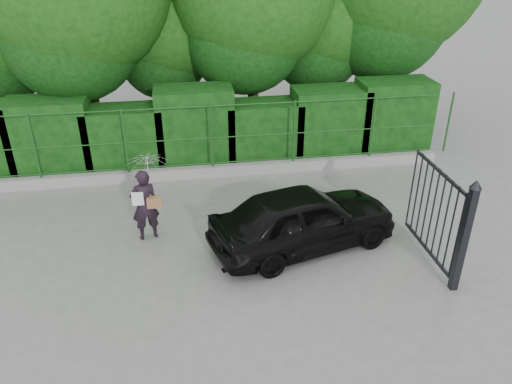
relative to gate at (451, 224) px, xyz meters
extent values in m
plane|color=gray|center=(-4.60, 0.72, -1.19)|extent=(80.00, 80.00, 0.00)
cube|color=#9E9E99|center=(-4.60, 5.22, -1.04)|extent=(14.00, 0.25, 0.30)
cylinder|color=#1D531B|center=(-8.80, 5.22, 0.01)|extent=(0.06, 0.06, 1.80)
cylinder|color=#1D531B|center=(-6.50, 5.22, 0.01)|extent=(0.06, 0.06, 1.80)
cylinder|color=#1D531B|center=(-4.20, 5.22, 0.01)|extent=(0.06, 0.06, 1.80)
cylinder|color=#1D531B|center=(-1.90, 5.22, 0.01)|extent=(0.06, 0.06, 1.80)
cylinder|color=#1D531B|center=(0.40, 5.22, 0.01)|extent=(0.06, 0.06, 1.80)
cylinder|color=#1D531B|center=(2.70, 5.22, 0.01)|extent=(0.06, 0.06, 1.80)
cylinder|color=#1D531B|center=(-4.60, 5.22, -0.79)|extent=(13.60, 0.03, 0.03)
cylinder|color=#1D531B|center=(-4.60, 5.22, -0.04)|extent=(13.60, 0.03, 0.03)
cylinder|color=#1D531B|center=(-4.60, 5.22, 0.86)|extent=(13.60, 0.03, 0.03)
cube|color=black|center=(-8.60, 6.22, -0.12)|extent=(2.20, 1.20, 2.14)
cube|color=black|center=(-6.60, 6.22, -0.29)|extent=(2.20, 1.20, 1.80)
cube|color=black|center=(-4.60, 6.22, -0.05)|extent=(2.20, 1.20, 2.28)
cube|color=black|center=(-2.60, 6.22, -0.31)|extent=(2.20, 1.20, 1.76)
cube|color=black|center=(-0.60, 6.22, -0.15)|extent=(2.20, 1.20, 2.07)
cube|color=black|center=(1.40, 6.22, -0.07)|extent=(2.20, 1.20, 2.23)
cylinder|color=black|center=(-10.10, 8.72, 0.69)|extent=(0.36, 0.36, 3.75)
cylinder|color=black|center=(-7.60, 7.92, 1.06)|extent=(0.36, 0.36, 4.50)
cylinder|color=black|center=(-5.10, 9.22, 0.44)|extent=(0.36, 0.36, 3.25)
sphere|color=#14470F|center=(-5.10, 9.22, 2.39)|extent=(3.90, 3.90, 3.90)
cylinder|color=black|center=(-2.60, 8.22, 0.94)|extent=(0.36, 0.36, 4.25)
cylinder|color=black|center=(-0.10, 8.92, 0.56)|extent=(0.36, 0.36, 3.50)
sphere|color=#14470F|center=(-0.10, 8.92, 2.66)|extent=(4.20, 4.20, 4.20)
cylinder|color=black|center=(1.90, 8.52, 1.19)|extent=(0.36, 0.36, 4.75)
cube|color=black|center=(0.00, -0.48, -0.09)|extent=(0.14, 0.14, 2.20)
cone|color=black|center=(0.00, -0.48, 1.09)|extent=(0.22, 0.22, 0.16)
cube|color=black|center=(0.00, 0.67, -1.04)|extent=(0.05, 2.00, 0.06)
cube|color=black|center=(0.00, 0.67, 0.76)|extent=(0.05, 2.00, 0.06)
cylinder|color=black|center=(0.00, -0.28, -0.14)|extent=(0.04, 0.04, 1.90)
cylinder|color=black|center=(0.00, -0.03, -0.14)|extent=(0.04, 0.04, 1.90)
cylinder|color=black|center=(0.00, 0.22, -0.14)|extent=(0.04, 0.04, 1.90)
cylinder|color=black|center=(0.00, 0.47, -0.14)|extent=(0.04, 0.04, 1.90)
cylinder|color=black|center=(0.00, 0.72, -0.14)|extent=(0.04, 0.04, 1.90)
cylinder|color=black|center=(0.00, 0.97, -0.14)|extent=(0.04, 0.04, 1.90)
cylinder|color=black|center=(0.00, 1.22, -0.14)|extent=(0.04, 0.04, 1.90)
cylinder|color=black|center=(0.00, 1.47, -0.14)|extent=(0.04, 0.04, 1.90)
cylinder|color=black|center=(0.00, 1.72, -0.14)|extent=(0.04, 0.04, 1.90)
imported|color=black|center=(-5.91, 2.30, -0.35)|extent=(0.69, 0.54, 1.67)
imported|color=white|center=(-5.76, 2.35, 0.39)|extent=(0.87, 0.88, 0.79)
cube|color=olive|center=(-5.69, 2.22, -0.25)|extent=(0.32, 0.15, 0.24)
cube|color=white|center=(-6.03, 2.18, -0.12)|extent=(0.25, 0.02, 0.32)
imported|color=black|center=(-2.54, 1.43, -0.49)|extent=(4.39, 2.69, 1.40)
camera|label=1|loc=(-4.98, -7.48, 5.02)|focal=35.00mm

